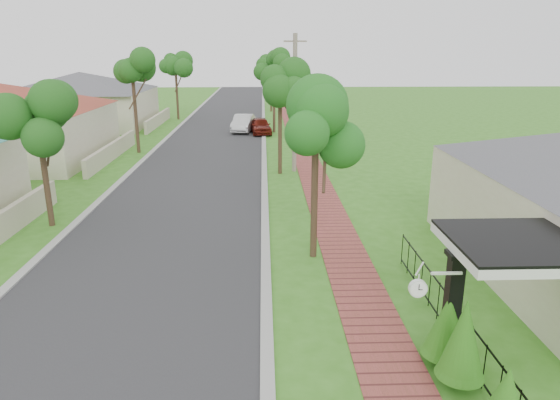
# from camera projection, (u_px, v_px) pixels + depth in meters

# --- Properties ---
(ground) EXTENTS (160.00, 160.00, 0.00)m
(ground) POSITION_uv_depth(u_px,v_px,m) (239.00, 337.00, 11.66)
(ground) COLOR #35741B
(ground) RESTS_ON ground
(road) EXTENTS (7.00, 120.00, 0.02)m
(road) POSITION_uv_depth(u_px,v_px,m) (205.00, 158.00, 30.69)
(road) COLOR #28282B
(road) RESTS_ON ground
(kerb_right) EXTENTS (0.30, 120.00, 0.10)m
(kerb_right) POSITION_uv_depth(u_px,v_px,m) (264.00, 158.00, 30.81)
(kerb_right) COLOR #9E9E99
(kerb_right) RESTS_ON ground
(kerb_left) EXTENTS (0.30, 120.00, 0.10)m
(kerb_left) POSITION_uv_depth(u_px,v_px,m) (145.00, 159.00, 30.57)
(kerb_left) COLOR #9E9E99
(kerb_left) RESTS_ON ground
(sidewalk) EXTENTS (1.50, 120.00, 0.03)m
(sidewalk) POSITION_uv_depth(u_px,v_px,m) (306.00, 158.00, 30.89)
(sidewalk) COLOR #98403D
(sidewalk) RESTS_ON ground
(porch_post) EXTENTS (0.48, 0.48, 2.52)m
(porch_post) POSITION_uv_depth(u_px,v_px,m) (451.00, 313.00, 10.53)
(porch_post) COLOR black
(porch_post) RESTS_ON ground
(picket_fence) EXTENTS (0.03, 8.02, 1.00)m
(picket_fence) POSITION_uv_depth(u_px,v_px,m) (448.00, 314.00, 11.67)
(picket_fence) COLOR black
(picket_fence) RESTS_ON ground
(street_trees) EXTENTS (10.70, 37.65, 5.89)m
(street_trees) POSITION_uv_depth(u_px,v_px,m) (214.00, 77.00, 35.92)
(street_trees) COLOR #382619
(street_trees) RESTS_ON ground
(hedge_row) EXTENTS (0.91, 3.48, 1.99)m
(hedge_row) POSITION_uv_depth(u_px,v_px,m) (469.00, 360.00, 9.39)
(hedge_row) COLOR #146514
(hedge_row) RESTS_ON ground
(far_house_red) EXTENTS (15.56, 15.56, 4.60)m
(far_house_red) POSITION_uv_depth(u_px,v_px,m) (1.00, 121.00, 29.62)
(far_house_red) COLOR beige
(far_house_red) RESTS_ON ground
(far_house_grey) EXTENTS (15.56, 15.56, 4.60)m
(far_house_grey) POSITION_uv_depth(u_px,v_px,m) (82.00, 99.00, 43.01)
(far_house_grey) COLOR beige
(far_house_grey) RESTS_ON ground
(parked_car_red) EXTENTS (1.93, 3.84, 1.26)m
(parked_car_red) POSITION_uv_depth(u_px,v_px,m) (260.00, 126.00, 39.46)
(parked_car_red) COLOR #60160E
(parked_car_red) RESTS_ON ground
(parked_car_white) EXTENTS (1.98, 4.26, 1.35)m
(parked_car_white) POSITION_uv_depth(u_px,v_px,m) (243.00, 123.00, 40.45)
(parked_car_white) COLOR silver
(parked_car_white) RESTS_ON ground
(near_tree) EXTENTS (1.97, 1.97, 5.06)m
(near_tree) POSITION_uv_depth(u_px,v_px,m) (316.00, 133.00, 15.08)
(near_tree) COLOR #382619
(near_tree) RESTS_ON ground
(utility_pole) EXTENTS (1.20, 0.24, 7.24)m
(utility_pole) POSITION_uv_depth(u_px,v_px,m) (295.00, 104.00, 26.48)
(utility_pole) COLOR gray
(utility_pole) RESTS_ON ground
(station_clock) EXTENTS (1.04, 0.13, 0.53)m
(station_clock) POSITION_uv_depth(u_px,v_px,m) (420.00, 287.00, 9.88)
(station_clock) COLOR white
(station_clock) RESTS_ON ground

